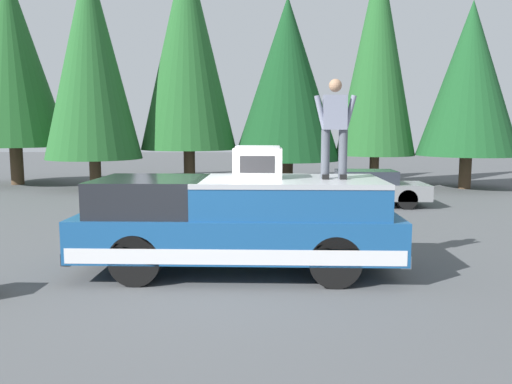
{
  "coord_description": "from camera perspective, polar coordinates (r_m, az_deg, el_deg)",
  "views": [
    {
      "loc": [
        -8.36,
        -1.13,
        2.51
      ],
      "look_at": [
        0.81,
        -0.85,
        1.35
      ],
      "focal_mm": 35.34,
      "sensor_mm": 36.0,
      "label": 1
    }
  ],
  "objects": [
    {
      "name": "ground_plane",
      "position": [
        8.8,
        -5.77,
        -9.4
      ],
      "size": [
        90.0,
        90.0,
        0.0
      ],
      "primitive_type": "plane",
      "color": "#4C4F51"
    },
    {
      "name": "pickup_truck",
      "position": [
        8.85,
        -2.0,
        -3.47
      ],
      "size": [
        2.01,
        5.54,
        1.65
      ],
      "color": "navy",
      "rests_on": "ground"
    },
    {
      "name": "conifer_left",
      "position": [
        23.06,
        13.59,
        14.97
      ],
      "size": [
        3.42,
        3.42,
        10.08
      ],
      "color": "#4C3826",
      "rests_on": "ground"
    },
    {
      "name": "person_on_truck_bed",
      "position": [
        8.74,
        8.89,
        7.39
      ],
      "size": [
        0.29,
        0.72,
        1.69
      ],
      "color": "#4C515B",
      "rests_on": "pickup_truck"
    },
    {
      "name": "conifer_center_right",
      "position": [
        23.12,
        -7.76,
        15.86
      ],
      "size": [
        4.25,
        4.25,
        10.47
      ],
      "color": "#4C3826",
      "rests_on": "ground"
    },
    {
      "name": "conifer_center_left",
      "position": [
        22.71,
        3.56,
        12.59
      ],
      "size": [
        4.77,
        4.77,
        8.2
      ],
      "color": "#4C3826",
      "rests_on": "ground"
    },
    {
      "name": "conifer_far_right",
      "position": [
        25.25,
        -26.03,
        13.55
      ],
      "size": [
        4.6,
        4.6,
        9.54
      ],
      "color": "#4C3826",
      "rests_on": "ground"
    },
    {
      "name": "conifer_right",
      "position": [
        22.24,
        -18.2,
        14.27
      ],
      "size": [
        3.92,
        3.92,
        9.52
      ],
      "color": "#4C3826",
      "rests_on": "ground"
    },
    {
      "name": "compressor_unit",
      "position": [
        8.8,
        0.2,
        3.4
      ],
      "size": [
        0.65,
        0.84,
        0.56
      ],
      "color": "white",
      "rests_on": "pickup_truck"
    },
    {
      "name": "conifer_far_left",
      "position": [
        22.89,
        23.05,
        11.67
      ],
      "size": [
        4.09,
        4.09,
        7.67
      ],
      "color": "#4C3826",
      "rests_on": "ground"
    },
    {
      "name": "parked_car_grey",
      "position": [
        16.79,
        12.02,
        0.44
      ],
      "size": [
        1.64,
        4.1,
        1.16
      ],
      "color": "gray",
      "rests_on": "ground"
    }
  ]
}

